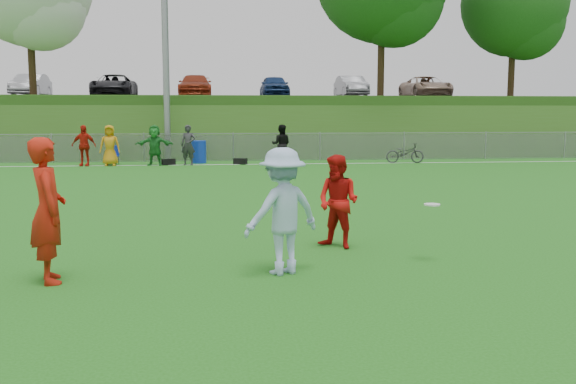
{
  "coord_description": "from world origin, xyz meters",
  "views": [
    {
      "loc": [
        -0.85,
        -9.32,
        2.26
      ],
      "look_at": [
        0.27,
        0.5,
        1.01
      ],
      "focal_mm": 40.0,
      "sensor_mm": 36.0,
      "label": 1
    }
  ],
  "objects": [
    {
      "name": "recycling_bin",
      "position": [
        -1.54,
        19.0,
        0.49
      ],
      "size": [
        0.78,
        0.78,
        0.98
      ],
      "primitive_type": "cylinder",
      "rotation": [
        0.0,
        0.0,
        -0.23
      ],
      "color": "#1033B7",
      "rests_on": "ground"
    },
    {
      "name": "sideline_far",
      "position": [
        0.0,
        18.0,
        0.01
      ],
      "size": [
        60.0,
        0.1,
        0.01
      ],
      "primitive_type": "cube",
      "color": "white",
      "rests_on": "ground"
    },
    {
      "name": "bicycle",
      "position": [
        7.45,
        18.0,
        0.44
      ],
      "size": [
        1.69,
        0.68,
        0.87
      ],
      "primitive_type": "imported",
      "rotation": [
        0.0,
        0.0,
        1.51
      ],
      "color": "#2E2E30",
      "rests_on": "ground"
    },
    {
      "name": "light_pole",
      "position": [
        -3.0,
        20.8,
        6.71
      ],
      "size": [
        1.2,
        0.4,
        12.15
      ],
      "color": "gray",
      "rests_on": "ground"
    },
    {
      "name": "player_blue",
      "position": [
        0.07,
        -0.57,
        0.88
      ],
      "size": [
        1.31,
        1.09,
        1.77
      ],
      "primitive_type": "imported",
      "rotation": [
        0.0,
        0.0,
        3.59
      ],
      "color": "#A3BEE3",
      "rests_on": "ground"
    },
    {
      "name": "berm",
      "position": [
        0.0,
        31.0,
        1.5
      ],
      "size": [
        120.0,
        18.0,
        3.0
      ],
      "primitive_type": "cube",
      "color": "#2C5417",
      "rests_on": "ground"
    },
    {
      "name": "tree_green_far",
      "position": [
        16.16,
        25.92,
        7.96
      ],
      "size": [
        5.88,
        5.88,
        8.19
      ],
      "color": "black",
      "rests_on": "berm"
    },
    {
      "name": "camp_chair",
      "position": [
        -5.16,
        18.58,
        0.24
      ],
      "size": [
        0.49,
        0.5,
        0.82
      ],
      "rotation": [
        0.0,
        0.0,
        -0.08
      ],
      "color": "#102CB0",
      "rests_on": "ground"
    },
    {
      "name": "parking_lot",
      "position": [
        0.0,
        33.0,
        3.05
      ],
      "size": [
        120.0,
        12.0,
        0.1
      ],
      "primitive_type": "cube",
      "color": "black",
      "rests_on": "berm"
    },
    {
      "name": "gear_bags",
      "position": [
        0.94,
        18.1,
        0.13
      ],
      "size": [
        7.77,
        0.53,
        0.26
      ],
      "color": "black",
      "rests_on": "ground"
    },
    {
      "name": "frisbee",
      "position": [
        2.39,
        -0.1,
        0.87
      ],
      "size": [
        0.24,
        0.24,
        0.02
      ],
      "color": "white",
      "rests_on": "ground"
    },
    {
      "name": "spectator_row",
      "position": [
        -2.86,
        18.0,
        0.85
      ],
      "size": [
        9.21,
        0.82,
        1.69
      ],
      "color": "red",
      "rests_on": "ground"
    },
    {
      "name": "ground",
      "position": [
        0.0,
        0.0,
        0.0
      ],
      "size": [
        120.0,
        120.0,
        0.0
      ],
      "primitive_type": "plane",
      "color": "#1D5B13",
      "rests_on": "ground"
    },
    {
      "name": "player_red_left",
      "position": [
        -3.05,
        -0.67,
        0.96
      ],
      "size": [
        0.67,
        0.82,
        1.93
      ],
      "primitive_type": "imported",
      "rotation": [
        0.0,
        0.0,
        1.91
      ],
      "color": "#B71B0C",
      "rests_on": "ground"
    },
    {
      "name": "car_row",
      "position": [
        -1.17,
        32.0,
        3.82
      ],
      "size": [
        32.04,
        5.18,
        1.44
      ],
      "color": "#BDBDBF",
      "rests_on": "parking_lot"
    },
    {
      "name": "player_red_center",
      "position": [
        1.17,
        1.01,
        0.78
      ],
      "size": [
        0.95,
        0.94,
        1.55
      ],
      "primitive_type": "imported",
      "rotation": [
        0.0,
        0.0,
        -0.76
      ],
      "color": "red",
      "rests_on": "ground"
    },
    {
      "name": "fence",
      "position": [
        0.0,
        20.0,
        0.65
      ],
      "size": [
        58.0,
        0.06,
        1.3
      ],
      "color": "gray",
      "rests_on": "ground"
    }
  ]
}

